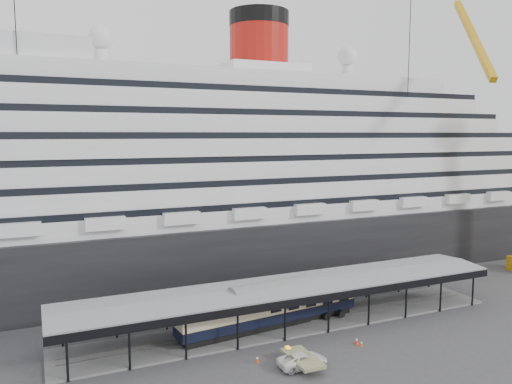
% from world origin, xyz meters
% --- Properties ---
extents(ground, '(200.00, 200.00, 0.00)m').
position_xyz_m(ground, '(0.00, 0.00, 0.00)').
color(ground, '#39393C').
rests_on(ground, ground).
extents(cruise_ship, '(130.00, 30.00, 43.90)m').
position_xyz_m(cruise_ship, '(0.05, 32.00, 18.35)').
color(cruise_ship, black).
rests_on(cruise_ship, ground).
extents(platform_canopy, '(56.00, 9.18, 5.30)m').
position_xyz_m(platform_canopy, '(0.00, 5.00, 2.36)').
color(platform_canopy, slate).
rests_on(platform_canopy, ground).
extents(port_truck, '(5.19, 2.42, 1.44)m').
position_xyz_m(port_truck, '(-4.21, -5.47, 0.72)').
color(port_truck, white).
rests_on(port_truck, ground).
extents(pullman_carriage, '(23.98, 5.54, 23.36)m').
position_xyz_m(pullman_carriage, '(-2.75, 5.00, 2.82)').
color(pullman_carriage, black).
rests_on(pullman_carriage, ground).
extents(traffic_cone_left, '(0.41, 0.41, 0.72)m').
position_xyz_m(traffic_cone_left, '(-7.96, -2.67, 0.36)').
color(traffic_cone_left, '#D04A0B').
rests_on(traffic_cone_left, ground).
extents(traffic_cone_mid, '(0.43, 0.43, 0.66)m').
position_xyz_m(traffic_cone_mid, '(4.16, -3.85, 0.33)').
color(traffic_cone_mid, '#E6570C').
rests_on(traffic_cone_mid, ground).
extents(traffic_cone_right, '(0.50, 0.50, 0.81)m').
position_xyz_m(traffic_cone_right, '(4.05, -3.12, 0.40)').
color(traffic_cone_right, '#F4350D').
rests_on(traffic_cone_right, ground).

